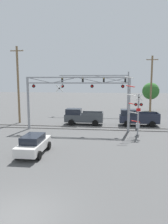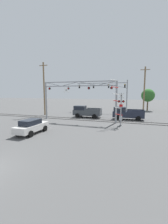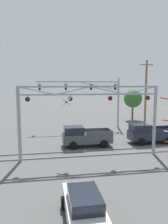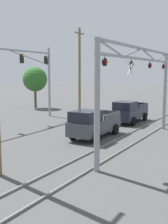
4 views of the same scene
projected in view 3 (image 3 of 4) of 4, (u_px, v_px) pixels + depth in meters
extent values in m
cube|color=gray|center=(90.00, 156.00, 19.32)|extent=(80.00, 0.08, 0.10)
cube|color=gray|center=(87.00, 151.00, 20.73)|extent=(80.00, 0.08, 0.10)
cylinder|color=gray|center=(19.00, 124.00, 17.66)|extent=(0.28, 0.28, 6.21)
cylinder|color=gray|center=(155.00, 120.00, 19.66)|extent=(0.28, 0.28, 6.21)
cube|color=gray|center=(91.00, 94.00, 18.35)|extent=(12.09, 0.14, 0.14)
cube|color=gray|center=(91.00, 87.00, 18.27)|extent=(12.09, 0.14, 0.14)
cube|color=gray|center=(37.00, 91.00, 17.56)|extent=(2.97, 0.08, 0.72)
cube|color=gray|center=(73.00, 91.00, 18.06)|extent=(2.97, 0.08, 0.72)
cube|color=gray|center=(108.00, 90.00, 18.56)|extent=(2.97, 0.08, 0.72)
cube|color=gray|center=(140.00, 90.00, 19.06)|extent=(2.97, 0.08, 0.72)
cylinder|color=black|center=(28.00, 99.00, 17.52)|extent=(0.38, 0.10, 0.38)
sphere|color=red|center=(28.00, 99.00, 17.46)|extent=(0.18, 0.18, 0.18)
cylinder|color=gray|center=(28.00, 96.00, 17.49)|extent=(0.04, 0.04, 0.10)
cylinder|color=black|center=(70.00, 99.00, 18.11)|extent=(0.38, 0.10, 0.38)
sphere|color=red|center=(70.00, 99.00, 18.04)|extent=(0.18, 0.18, 0.18)
cylinder|color=gray|center=(70.00, 96.00, 18.08)|extent=(0.04, 0.04, 0.10)
cylinder|color=black|center=(110.00, 98.00, 18.69)|extent=(0.38, 0.10, 0.38)
sphere|color=red|center=(110.00, 98.00, 18.62)|extent=(0.18, 0.18, 0.18)
cylinder|color=gray|center=(110.00, 96.00, 18.66)|extent=(0.04, 0.04, 0.10)
cylinder|color=black|center=(148.00, 98.00, 19.27)|extent=(0.38, 0.10, 0.38)
sphere|color=red|center=(148.00, 98.00, 19.21)|extent=(0.18, 0.18, 0.18)
cylinder|color=gray|center=(148.00, 95.00, 19.24)|extent=(0.04, 0.04, 0.10)
cube|color=white|center=(66.00, 102.00, 17.98)|extent=(0.88, 0.03, 0.88)
cube|color=white|center=(66.00, 102.00, 17.98)|extent=(0.88, 0.03, 0.88)
cylinder|color=black|center=(66.00, 102.00, 17.96)|extent=(0.04, 0.04, 0.02)
cylinder|color=red|center=(168.00, 121.00, 18.02)|extent=(0.93, 0.09, 0.24)
cylinder|color=white|center=(167.00, 110.00, 17.87)|extent=(0.93, 0.09, 0.24)
cylinder|color=red|center=(165.00, 99.00, 17.73)|extent=(0.93, 0.09, 0.24)
cylinder|color=white|center=(164.00, 87.00, 17.58)|extent=(0.93, 0.09, 0.24)
cylinder|color=gray|center=(118.00, 103.00, 31.96)|extent=(0.24, 0.24, 7.27)
cube|color=gray|center=(79.00, 82.00, 30.58)|extent=(11.76, 0.14, 0.14)
cube|color=gray|center=(99.00, 86.00, 31.15)|extent=(5.89, 0.08, 1.28)
cylinder|color=gray|center=(39.00, 83.00, 29.69)|extent=(0.04, 0.04, 0.30)
cube|color=black|center=(40.00, 87.00, 29.76)|extent=(0.30, 0.26, 0.83)
sphere|color=yellow|center=(39.00, 85.00, 29.56)|extent=(0.18, 0.18, 0.18)
cylinder|color=gray|center=(66.00, 83.00, 30.29)|extent=(0.04, 0.04, 0.30)
cube|color=black|center=(66.00, 87.00, 30.37)|extent=(0.30, 0.26, 0.83)
sphere|color=yellow|center=(66.00, 85.00, 30.17)|extent=(0.18, 0.18, 0.18)
cylinder|color=gray|center=(91.00, 83.00, 30.90)|extent=(0.04, 0.04, 0.30)
cube|color=black|center=(91.00, 87.00, 30.97)|extent=(0.30, 0.26, 0.83)
sphere|color=yellow|center=(91.00, 85.00, 30.78)|extent=(0.18, 0.18, 0.18)
cylinder|color=gray|center=(115.00, 83.00, 31.51)|extent=(0.04, 0.04, 0.30)
cube|color=black|center=(115.00, 87.00, 31.58)|extent=(0.30, 0.26, 0.83)
sphere|color=yellow|center=(116.00, 85.00, 31.38)|extent=(0.18, 0.18, 0.18)
cube|color=#3D4247|center=(87.00, 138.00, 22.41)|extent=(5.03, 1.81, 0.95)
cube|color=black|center=(74.00, 130.00, 22.07)|extent=(1.96, 1.66, 0.74)
cube|color=#3D4247|center=(99.00, 133.00, 21.67)|extent=(2.67, 0.08, 0.33)
cube|color=#3D4247|center=(96.00, 130.00, 23.35)|extent=(2.67, 0.08, 0.33)
cube|color=#3D4247|center=(110.00, 131.00, 22.74)|extent=(0.10, 1.73, 0.33)
cylinder|color=black|center=(73.00, 145.00, 21.31)|extent=(0.79, 0.24, 0.79)
cylinder|color=black|center=(71.00, 141.00, 23.10)|extent=(0.79, 0.24, 0.79)
cylinder|color=black|center=(104.00, 144.00, 21.84)|extent=(0.79, 0.24, 0.79)
cylinder|color=black|center=(100.00, 139.00, 23.63)|extent=(0.79, 0.24, 0.79)
cube|color=#1E2333|center=(152.00, 135.00, 23.71)|extent=(4.99, 1.81, 0.95)
cube|color=black|center=(140.00, 128.00, 23.37)|extent=(1.94, 1.66, 0.74)
cube|color=#1E2333|center=(165.00, 130.00, 22.96)|extent=(2.65, 0.08, 0.33)
cube|color=#1E2333|center=(157.00, 127.00, 24.65)|extent=(2.65, 0.08, 0.33)
cylinder|color=black|center=(142.00, 142.00, 22.61)|extent=(0.79, 0.24, 0.79)
cylinder|color=black|center=(135.00, 138.00, 24.40)|extent=(0.79, 0.24, 0.79)
cylinder|color=black|center=(160.00, 137.00, 24.93)|extent=(0.79, 0.24, 0.79)
cube|color=silver|center=(84.00, 209.00, 10.01)|extent=(1.63, 4.22, 0.68)
cube|color=black|center=(84.00, 198.00, 9.77)|extent=(1.39, 2.19, 0.55)
cylinder|color=black|center=(64.00, 203.00, 11.15)|extent=(0.24, 0.67, 0.67)
cylinder|color=black|center=(95.00, 200.00, 11.43)|extent=(0.24, 0.67, 0.67)
cylinder|color=brown|center=(146.00, 95.00, 30.74)|extent=(0.28, 0.28, 9.62)
cube|color=brown|center=(147.00, 65.00, 30.20)|extent=(1.80, 0.12, 0.12)
cylinder|color=silver|center=(141.00, 64.00, 30.05)|extent=(0.08, 0.08, 0.12)
cylinder|color=silver|center=(152.00, 64.00, 30.33)|extent=(0.08, 0.08, 0.12)
cylinder|color=brown|center=(132.00, 112.00, 38.94)|extent=(0.32, 0.32, 2.69)
sphere|color=#2D6628|center=(133.00, 98.00, 38.63)|extent=(3.22, 3.22, 3.22)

